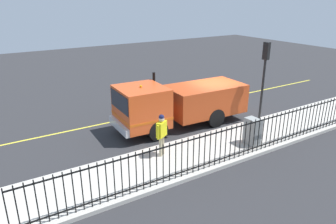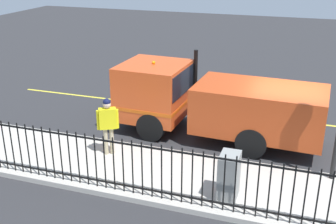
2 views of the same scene
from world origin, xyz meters
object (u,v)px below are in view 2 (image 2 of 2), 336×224
at_px(work_truck, 204,99).
at_px(traffic_cone, 225,111).
at_px(utility_cabinet, 229,176).
at_px(worker_standing, 108,121).

xyz_separation_m(work_truck, traffic_cone, (-1.76, 0.38, -1.04)).
xyz_separation_m(utility_cabinet, traffic_cone, (-5.54, -1.22, -0.47)).
bearing_deg(utility_cabinet, work_truck, -156.93).
xyz_separation_m(work_truck, utility_cabinet, (3.77, 1.61, -0.58)).
xyz_separation_m(worker_standing, traffic_cone, (-4.32, 2.66, -0.96)).
height_order(utility_cabinet, traffic_cone, utility_cabinet).
bearing_deg(worker_standing, traffic_cone, 28.72).
bearing_deg(traffic_cone, work_truck, -12.24).
bearing_deg(worker_standing, utility_cabinet, -47.02).
relative_size(worker_standing, traffic_cone, 3.18).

